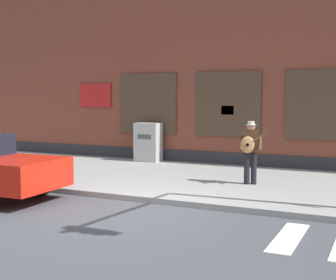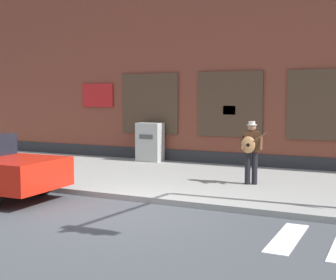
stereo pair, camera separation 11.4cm
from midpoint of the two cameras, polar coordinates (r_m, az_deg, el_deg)
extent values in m
plane|color=#424449|center=(10.08, -4.87, -8.71)|extent=(160.00, 160.00, 0.00)
cube|color=gray|center=(13.46, 3.65, -4.88)|extent=(28.00, 5.91, 0.13)
cube|color=brown|center=(18.03, 9.86, 10.91)|extent=(28.00, 4.00, 8.47)
cube|color=#28282B|center=(16.15, 7.64, -2.48)|extent=(28.00, 0.04, 0.55)
cube|color=#473323|center=(17.21, -2.07, 4.44)|extent=(2.29, 0.06, 2.21)
cube|color=black|center=(17.21, -2.09, 4.44)|extent=(2.17, 0.03, 2.09)
cube|color=#473323|center=(16.00, 7.71, 4.34)|extent=(2.29, 0.06, 2.21)
cube|color=black|center=(15.99, 7.70, 4.34)|extent=(2.17, 0.03, 2.09)
cube|color=#473323|center=(15.31, 18.71, 4.08)|extent=(2.29, 0.06, 2.21)
cube|color=black|center=(15.30, 18.71, 4.08)|extent=(2.17, 0.03, 2.09)
cube|color=red|center=(18.39, -8.41, 5.41)|extent=(1.40, 0.04, 0.90)
cube|color=yellow|center=(15.98, 7.68, 3.62)|extent=(0.44, 0.02, 0.30)
cube|color=silver|center=(8.50, 14.71, -11.47)|extent=(0.42, 1.90, 0.01)
cube|color=silver|center=(11.24, -12.32, -3.52)|extent=(0.07, 0.24, 0.12)
cube|color=silver|center=(10.37, -16.10, -4.34)|extent=(0.07, 0.24, 0.12)
cylinder|color=black|center=(12.11, -14.94, -4.91)|extent=(0.67, 0.26, 0.66)
cylinder|color=black|center=(12.55, 10.76, -3.39)|extent=(0.15, 0.15, 0.86)
cylinder|color=black|center=(12.53, 9.94, -3.39)|extent=(0.15, 0.15, 0.86)
cube|color=#4C2D19|center=(12.47, 10.41, -0.20)|extent=(0.42, 0.31, 0.54)
sphere|color=#9E7051|center=(12.44, 10.43, 1.55)|extent=(0.22, 0.22, 0.22)
cylinder|color=beige|center=(12.43, 10.44, 1.83)|extent=(0.27, 0.28, 0.02)
cylinder|color=beige|center=(12.43, 10.44, 2.06)|extent=(0.18, 0.18, 0.09)
cylinder|color=#4C2D19|center=(12.37, 11.50, -0.45)|extent=(0.21, 0.52, 0.39)
cylinder|color=#4C2D19|center=(12.38, 9.28, -0.40)|extent=(0.21, 0.52, 0.39)
ellipsoid|color=#B77F4C|center=(12.29, 10.00, -0.58)|extent=(0.38, 0.20, 0.44)
cylinder|color=black|center=(12.24, 9.99, -0.61)|extent=(0.09, 0.03, 0.09)
cylinder|color=brown|center=(12.25, 11.23, 0.22)|extent=(0.47, 0.15, 0.34)
cube|color=#ADADA8|center=(16.81, -2.02, -0.25)|extent=(0.90, 0.58, 1.38)
cube|color=#4C4C4C|center=(16.53, -2.51, 0.38)|extent=(0.54, 0.02, 0.16)
camera|label=1|loc=(0.06, -89.70, 0.03)|focal=50.00mm
camera|label=2|loc=(0.06, 90.30, -0.03)|focal=50.00mm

